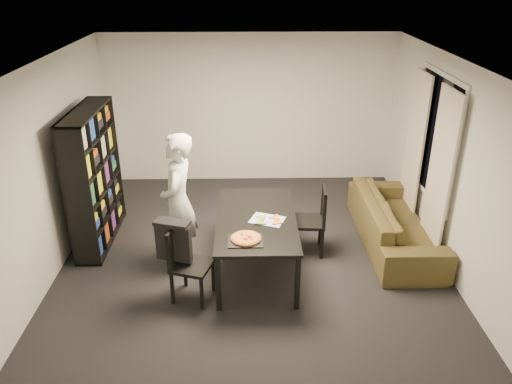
{
  "coord_description": "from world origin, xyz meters",
  "views": [
    {
      "loc": [
        -0.07,
        -5.73,
        3.64
      ],
      "look_at": [
        0.05,
        -0.13,
        1.05
      ],
      "focal_mm": 35.0,
      "sensor_mm": 36.0,
      "label": 1
    }
  ],
  "objects_px": {
    "dining_table": "(256,222)",
    "chair_right": "(315,216)",
    "chair_left": "(185,258)",
    "person": "(178,202)",
    "baking_tray": "(245,241)",
    "sofa": "(395,222)",
    "pepperoni_pizza": "(246,238)",
    "bookshelf": "(94,178)"
  },
  "relations": [
    {
      "from": "dining_table",
      "to": "chair_right",
      "type": "xyz_separation_m",
      "value": [
        0.8,
        0.41,
        -0.13
      ]
    },
    {
      "from": "chair_left",
      "to": "person",
      "type": "height_order",
      "value": "person"
    },
    {
      "from": "chair_left",
      "to": "dining_table",
      "type": "bearing_deg",
      "value": -38.27
    },
    {
      "from": "person",
      "to": "baking_tray",
      "type": "bearing_deg",
      "value": 53.5
    },
    {
      "from": "dining_table",
      "to": "sofa",
      "type": "height_order",
      "value": "dining_table"
    },
    {
      "from": "chair_right",
      "to": "sofa",
      "type": "xyz_separation_m",
      "value": [
        1.16,
        0.21,
        -0.21
      ]
    },
    {
      "from": "pepperoni_pizza",
      "to": "sofa",
      "type": "distance_m",
      "value": 2.43
    },
    {
      "from": "baking_tray",
      "to": "pepperoni_pizza",
      "type": "bearing_deg",
      "value": 68.63
    },
    {
      "from": "chair_right",
      "to": "person",
      "type": "bearing_deg",
      "value": -76.45
    },
    {
      "from": "dining_table",
      "to": "sofa",
      "type": "bearing_deg",
      "value": 17.62
    },
    {
      "from": "chair_left",
      "to": "baking_tray",
      "type": "bearing_deg",
      "value": -72.06
    },
    {
      "from": "bookshelf",
      "to": "pepperoni_pizza",
      "type": "height_order",
      "value": "bookshelf"
    },
    {
      "from": "pepperoni_pizza",
      "to": "sofa",
      "type": "xyz_separation_m",
      "value": [
        2.09,
        1.17,
        -0.44
      ]
    },
    {
      "from": "pepperoni_pizza",
      "to": "sofa",
      "type": "relative_size",
      "value": 0.16
    },
    {
      "from": "baking_tray",
      "to": "sofa",
      "type": "xyz_separation_m",
      "value": [
        2.1,
        1.19,
        -0.42
      ]
    },
    {
      "from": "chair_right",
      "to": "sofa",
      "type": "height_order",
      "value": "chair_right"
    },
    {
      "from": "sofa",
      "to": "chair_right",
      "type": "bearing_deg",
      "value": 100.21
    },
    {
      "from": "chair_left",
      "to": "person",
      "type": "xyz_separation_m",
      "value": [
        -0.13,
        0.7,
        0.38
      ]
    },
    {
      "from": "pepperoni_pizza",
      "to": "bookshelf",
      "type": "bearing_deg",
      "value": 146.44
    },
    {
      "from": "bookshelf",
      "to": "chair_left",
      "type": "bearing_deg",
      "value": -45.77
    },
    {
      "from": "chair_left",
      "to": "baking_tray",
      "type": "xyz_separation_m",
      "value": [
        0.71,
        0.0,
        0.22
      ]
    },
    {
      "from": "baking_tray",
      "to": "person",
      "type": "bearing_deg",
      "value": 140.04
    },
    {
      "from": "chair_right",
      "to": "pepperoni_pizza",
      "type": "bearing_deg",
      "value": -39.36
    },
    {
      "from": "baking_tray",
      "to": "bookshelf",
      "type": "bearing_deg",
      "value": 145.98
    },
    {
      "from": "dining_table",
      "to": "baking_tray",
      "type": "distance_m",
      "value": 0.59
    },
    {
      "from": "bookshelf",
      "to": "chair_right",
      "type": "relative_size",
      "value": 1.99
    },
    {
      "from": "dining_table",
      "to": "chair_right",
      "type": "distance_m",
      "value": 0.91
    },
    {
      "from": "chair_right",
      "to": "pepperoni_pizza",
      "type": "relative_size",
      "value": 2.73
    },
    {
      "from": "person",
      "to": "sofa",
      "type": "xyz_separation_m",
      "value": [
        2.93,
        0.49,
        -0.57
      ]
    },
    {
      "from": "chair_left",
      "to": "person",
      "type": "distance_m",
      "value": 0.81
    },
    {
      "from": "pepperoni_pizza",
      "to": "baking_tray",
      "type": "bearing_deg",
      "value": -111.37
    },
    {
      "from": "chair_right",
      "to": "sofa",
      "type": "relative_size",
      "value": 0.42
    },
    {
      "from": "bookshelf",
      "to": "person",
      "type": "xyz_separation_m",
      "value": [
        1.23,
        -0.7,
        -0.05
      ]
    },
    {
      "from": "chair_left",
      "to": "baking_tray",
      "type": "height_order",
      "value": "chair_left"
    },
    {
      "from": "bookshelf",
      "to": "pepperoni_pizza",
      "type": "bearing_deg",
      "value": -33.56
    },
    {
      "from": "baking_tray",
      "to": "sofa",
      "type": "relative_size",
      "value": 0.18
    },
    {
      "from": "bookshelf",
      "to": "sofa",
      "type": "distance_m",
      "value": 4.22
    },
    {
      "from": "chair_right",
      "to": "sofa",
      "type": "distance_m",
      "value": 1.2
    },
    {
      "from": "bookshelf",
      "to": "dining_table",
      "type": "bearing_deg",
      "value": -20.65
    },
    {
      "from": "dining_table",
      "to": "sofa",
      "type": "distance_m",
      "value": 2.09
    },
    {
      "from": "chair_right",
      "to": "dining_table",
      "type": "bearing_deg",
      "value": -58.02
    },
    {
      "from": "chair_left",
      "to": "chair_right",
      "type": "distance_m",
      "value": 1.91
    }
  ]
}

